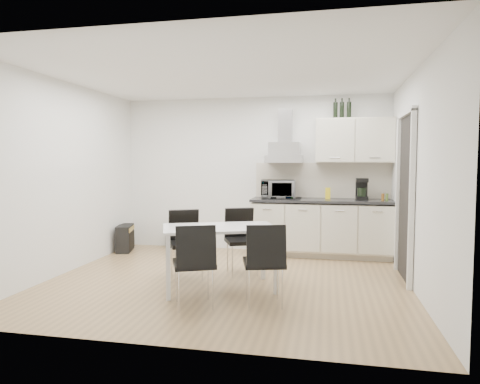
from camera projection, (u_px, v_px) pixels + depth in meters
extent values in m
plane|color=#A28255|center=(227.00, 281.00, 5.45)|extent=(4.50, 4.50, 0.00)
cube|color=white|center=(254.00, 174.00, 7.31)|extent=(4.50, 0.10, 2.60)
cube|color=white|center=(168.00, 189.00, 3.40)|extent=(4.50, 0.10, 2.60)
cube|color=white|center=(66.00, 178.00, 5.81)|extent=(0.10, 4.00, 2.60)
cube|color=white|center=(417.00, 180.00, 4.90)|extent=(0.10, 4.00, 2.60)
plane|color=white|center=(226.00, 74.00, 5.26)|extent=(4.50, 4.50, 0.00)
cube|color=white|center=(404.00, 198.00, 5.47)|extent=(0.08, 1.04, 2.10)
cube|color=beige|center=(321.00, 252.00, 6.91)|extent=(2.16, 0.52, 0.10)
cube|color=silver|center=(321.00, 227.00, 6.84)|extent=(2.20, 0.60, 0.76)
cube|color=#28282A|center=(321.00, 200.00, 6.80)|extent=(2.22, 0.64, 0.04)
cube|color=beige|center=(322.00, 180.00, 7.07)|extent=(2.20, 0.02, 0.58)
cube|color=silver|center=(354.00, 141.00, 6.77)|extent=(1.20, 0.35, 0.70)
cube|color=silver|center=(285.00, 154.00, 6.96)|extent=(0.60, 0.46, 0.30)
cube|color=silver|center=(285.00, 126.00, 7.04)|extent=(0.22, 0.20, 0.55)
imported|color=silver|center=(278.00, 187.00, 6.92)|extent=(0.58, 0.37, 0.37)
cube|color=yellow|center=(328.00, 193.00, 6.88)|extent=(0.08, 0.04, 0.18)
cylinder|color=brown|center=(383.00, 197.00, 6.57)|extent=(0.04, 0.04, 0.11)
cylinder|color=#4C6626|center=(387.00, 197.00, 6.56)|extent=(0.04, 0.04, 0.11)
cylinder|color=black|center=(335.00, 109.00, 6.79)|extent=(0.07, 0.07, 0.32)
cylinder|color=black|center=(342.00, 108.00, 6.77)|extent=(0.07, 0.07, 0.32)
cylinder|color=black|center=(349.00, 108.00, 6.75)|extent=(0.07, 0.07, 0.32)
cube|color=white|center=(220.00, 228.00, 5.05)|extent=(1.49, 1.18, 0.03)
cube|color=white|center=(168.00, 268.00, 4.65)|extent=(0.06, 0.06, 0.72)
cube|color=white|center=(276.00, 263.00, 4.86)|extent=(0.06, 0.06, 0.72)
cube|color=white|center=(168.00, 255.00, 5.29)|extent=(0.06, 0.06, 0.72)
cube|color=white|center=(263.00, 252.00, 5.49)|extent=(0.06, 0.06, 0.72)
cube|color=black|center=(125.00, 238.00, 7.26)|extent=(0.36, 0.57, 0.44)
cube|color=gold|center=(131.00, 229.00, 7.22)|extent=(0.14, 0.46, 0.07)
cube|color=black|center=(171.00, 238.00, 7.58)|extent=(0.26, 0.25, 0.34)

